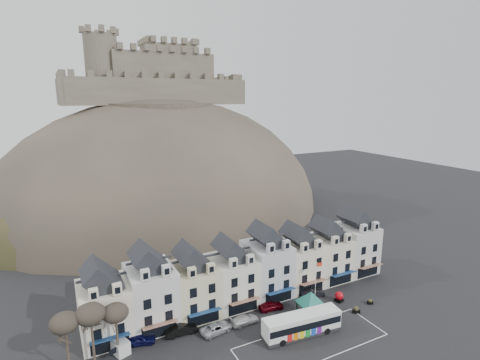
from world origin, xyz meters
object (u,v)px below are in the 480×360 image
object	(u,v)px
flagpole	(316,279)
car_black	(181,329)
bus	(302,323)
red_buoy	(339,296)
car_silver	(216,328)
white_van	(117,344)
car_navy	(139,339)
bus_shelter	(311,298)
car_maroon	(271,306)
car_charcoal	(312,292)
car_white	(245,320)

from	to	relation	value
flagpole	car_black	xyz separation A→B (m)	(-23.10, 1.97, -3.43)
bus	red_buoy	xyz separation A→B (m)	(11.22, 4.56, -0.95)
bus	car_silver	bearing A→B (deg)	155.75
car_black	white_van	bearing A→B (deg)	88.09
flagpole	car_silver	bearing A→B (deg)	179.89
flagpole	car_navy	bearing A→B (deg)	175.03
bus_shelter	flagpole	size ratio (longest dim) A/B	1.01
car_maroon	car_charcoal	world-z (taller)	car_charcoal
white_van	bus_shelter	bearing A→B (deg)	-31.50
car_white	car_charcoal	bearing A→B (deg)	-85.83
bus_shelter	car_navy	bearing A→B (deg)	168.58
red_buoy	car_maroon	size ratio (longest dim) A/B	0.42
flagpole	car_black	world-z (taller)	flagpole
car_maroon	red_buoy	bearing A→B (deg)	-98.05
flagpole	car_black	distance (m)	23.44
bus	car_black	bearing A→B (deg)	158.12
car_maroon	car_white	bearing A→B (deg)	110.66
car_navy	car_maroon	size ratio (longest dim) A/B	1.12
bus_shelter	car_black	world-z (taller)	bus_shelter
bus	flagpole	xyz separation A→B (m)	(7.47, 6.23, 2.37)
car_maroon	bus	bearing A→B (deg)	-169.68
car_navy	car_silver	distance (m)	11.15
bus	car_white	xyz separation A→B (m)	(-6.10, 6.27, -1.19)
car_black	car_maroon	distance (m)	15.16
car_silver	bus_shelter	bearing A→B (deg)	-114.35
car_black	car_white	distance (m)	9.72
car_navy	car_silver	bearing A→B (deg)	-89.77
red_buoy	flagpole	world-z (taller)	flagpole
bus	car_charcoal	size ratio (longest dim) A/B	2.79
car_black	car_silver	xyz separation A→B (m)	(4.80, -1.93, -0.10)
red_buoy	car_black	bearing A→B (deg)	172.28
car_navy	car_maroon	bearing A→B (deg)	-79.80
white_van	car_silver	bearing A→B (deg)	-29.25
car_white	car_silver	bearing A→B (deg)	87.01
white_van	bus	bearing A→B (deg)	-38.58
car_white	car_maroon	size ratio (longest dim) A/B	1.10
white_van	car_silver	distance (m)	13.98
bus	bus_shelter	xyz separation A→B (m)	(3.53, 2.51, 1.85)
white_van	car_black	xyz separation A→B (m)	(8.95, -0.57, -0.15)
car_silver	car_white	world-z (taller)	car_silver
car_black	flagpole	bearing A→B (deg)	-93.16
car_charcoal	white_van	bearing A→B (deg)	106.31
red_buoy	car_black	xyz separation A→B (m)	(-26.85, 3.64, -0.10)
bus	car_silver	distance (m)	12.57
car_white	car_charcoal	xyz separation A→B (m)	(14.40, 1.81, 0.05)
white_van	car_silver	xyz separation A→B (m)	(13.75, -2.50, -0.25)
car_silver	car_charcoal	distance (m)	19.22
flagpole	car_white	bearing A→B (deg)	179.85
car_silver	bus	bearing A→B (deg)	-129.75
white_van	car_charcoal	size ratio (longest dim) A/B	1.03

